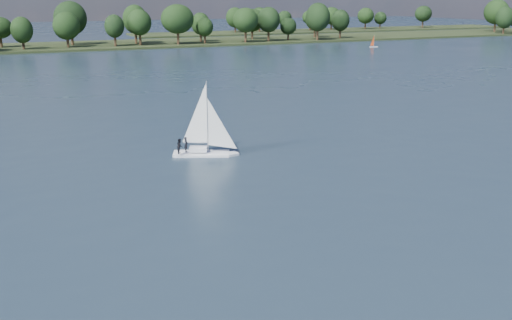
{
  "coord_description": "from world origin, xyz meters",
  "views": [
    {
      "loc": [
        -10.48,
        -4.59,
        17.21
      ],
      "look_at": [
        11.1,
        42.12,
        2.5
      ],
      "focal_mm": 40.0,
      "sensor_mm": 36.0,
      "label": 1
    }
  ],
  "objects": [
    {
      "name": "ground",
      "position": [
        0.0,
        100.0,
        0.0
      ],
      "size": [
        700.0,
        700.0,
        0.0
      ],
      "primitive_type": "plane",
      "color": "#233342",
      "rests_on": "ground"
    },
    {
      "name": "far_shore",
      "position": [
        0.0,
        212.0,
        0.0
      ],
      "size": [
        660.0,
        40.0,
        1.5
      ],
      "primitive_type": "cube",
      "color": "black",
      "rests_on": "ground"
    },
    {
      "name": "far_shore_back",
      "position": [
        160.0,
        260.0,
        0.0
      ],
      "size": [
        220.0,
        30.0,
        1.4
      ],
      "primitive_type": "cube",
      "color": "black",
      "rests_on": "ground"
    },
    {
      "name": "sailboat",
      "position": [
        9.97,
        54.25,
        2.47
      ],
      "size": [
        6.92,
        4.46,
        8.86
      ],
      "rotation": [
        0.0,
        0.0,
        -0.42
      ],
      "color": "white",
      "rests_on": "ground"
    },
    {
      "name": "dinghy_orange",
      "position": [
        115.36,
        166.68,
        1.07
      ],
      "size": [
        2.91,
        1.29,
        4.55
      ],
      "rotation": [
        0.0,
        0.0,
        -0.06
      ],
      "color": "white",
      "rests_on": "ground"
    }
  ]
}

